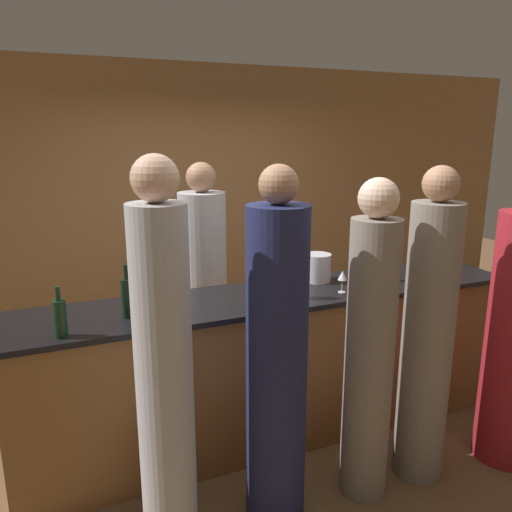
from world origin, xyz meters
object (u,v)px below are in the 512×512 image
(wine_bottle_0, at_px, (296,281))
(guest_0, at_px, (370,351))
(guest_3, at_px, (164,372))
(wine_bottle_2, at_px, (60,318))
(guest_1, at_px, (277,362))
(wine_bottle_1, at_px, (127,297))
(ice_bucket, at_px, (317,268))
(bartender, at_px, (204,292))
(guest_4, at_px, (427,337))

(wine_bottle_0, bearing_deg, guest_0, -73.35)
(guest_3, height_order, wine_bottle_2, guest_3)
(guest_1, relative_size, wine_bottle_1, 6.14)
(wine_bottle_0, height_order, wine_bottle_2, wine_bottle_0)
(guest_3, bearing_deg, ice_bucket, 31.67)
(bartender, distance_m, guest_4, 1.77)
(guest_3, relative_size, wine_bottle_2, 7.23)
(guest_4, distance_m, wine_bottle_0, 0.88)
(wine_bottle_0, bearing_deg, guest_3, -152.20)
(guest_0, bearing_deg, bartender, 109.92)
(bartender, bearing_deg, wine_bottle_2, 42.02)
(guest_4, height_order, wine_bottle_2, guest_4)
(wine_bottle_1, bearing_deg, bartender, 49.01)
(guest_3, distance_m, wine_bottle_2, 0.66)
(bartender, relative_size, wine_bottle_2, 6.79)
(wine_bottle_2, bearing_deg, guest_3, -44.08)
(bartender, distance_m, wine_bottle_2, 1.49)
(guest_3, xyz_separation_m, guest_4, (1.59, -0.07, -0.06))
(guest_3, distance_m, wine_bottle_0, 1.15)
(guest_4, relative_size, ice_bucket, 9.58)
(guest_3, height_order, wine_bottle_0, guest_3)
(wine_bottle_1, bearing_deg, guest_1, -42.55)
(guest_0, xyz_separation_m, ice_bucket, (0.15, 0.89, 0.26))
(guest_0, relative_size, guest_3, 0.93)
(guest_0, xyz_separation_m, wine_bottle_2, (-1.62, 0.51, 0.27))
(guest_4, relative_size, wine_bottle_0, 6.53)
(guest_4, bearing_deg, guest_3, 177.53)
(guest_3, xyz_separation_m, wine_bottle_2, (-0.45, 0.44, 0.20))
(guest_3, bearing_deg, wine_bottle_0, 27.80)
(guest_4, relative_size, wine_bottle_2, 6.93)
(wine_bottle_1, bearing_deg, guest_0, -28.13)
(ice_bucket, bearing_deg, guest_3, -148.33)
(wine_bottle_0, bearing_deg, guest_1, -125.44)
(guest_3, xyz_separation_m, wine_bottle_0, (1.00, 0.53, 0.21))
(guest_1, bearing_deg, wine_bottle_1, 137.45)
(guest_0, height_order, wine_bottle_2, guest_0)
(bartender, distance_m, guest_3, 1.55)
(guest_4, xyz_separation_m, wine_bottle_2, (-2.04, 0.50, 0.25))
(ice_bucket, bearing_deg, bartender, 139.31)
(wine_bottle_0, distance_m, wine_bottle_2, 1.45)
(guest_1, height_order, wine_bottle_2, guest_1)
(guest_4, bearing_deg, guest_0, -179.92)
(bartender, distance_m, guest_0, 1.58)
(guest_4, bearing_deg, wine_bottle_2, 166.13)
(bartender, xyz_separation_m, wine_bottle_2, (-1.09, -0.98, 0.29))
(wine_bottle_0, distance_m, ice_bucket, 0.44)
(guest_1, bearing_deg, wine_bottle_0, 54.56)
(guest_1, distance_m, wine_bottle_2, 1.18)
(guest_3, bearing_deg, bartender, 65.79)
(guest_3, height_order, ice_bucket, guest_3)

